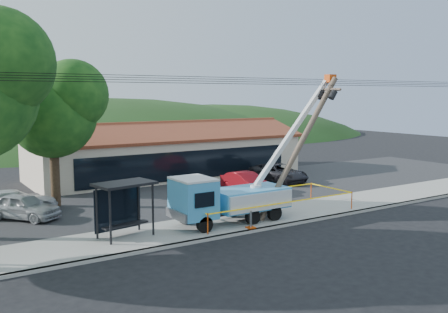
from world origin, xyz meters
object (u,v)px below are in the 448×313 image
car_silver (24,221)px  car_white (15,215)px  car_dark (278,183)px  bus_shelter (123,196)px  utility_truck (229,197)px  car_red (246,194)px  leaning_pole (303,139)px

car_silver → car_white: 1.55m
car_dark → car_white: bearing=174.9°
bus_shelter → car_dark: size_ratio=0.57×
utility_truck → car_red: bearing=48.4°
bus_shelter → car_dark: bus_shelter is taller
leaning_pole → car_silver: 15.97m
car_silver → car_red: 14.45m
utility_truck → car_red: size_ratio=2.42×
car_red → leaning_pole: bearing=-100.3°
car_red → utility_truck: bearing=-133.6°
utility_truck → car_white: size_ratio=2.19×
car_red → car_white: 14.78m
leaning_pole → utility_truck: bearing=172.9°
car_silver → car_dark: bearing=-32.7°
car_silver → car_red: bearing=-39.7°
car_white → car_dark: size_ratio=0.93×
utility_truck → bus_shelter: size_ratio=3.52×
leaning_pole → car_dark: (5.60, 8.99, -4.37)m
utility_truck → car_silver: size_ratio=2.49×
leaning_pole → car_red: leaning_pole is taller
car_red → car_dark: 5.09m
utility_truck → car_dark: (10.17, 8.43, -1.54)m
car_red → car_white: bearing=169.7°
leaning_pole → bus_shelter: (-10.17, 1.18, -2.30)m
leaning_pole → car_dark: size_ratio=1.53×
utility_truck → car_white: bearing=137.2°
leaning_pole → car_silver: bearing=151.1°
car_white → car_dark: bearing=-89.3°
car_dark → car_red: bearing=-160.1°
car_white → car_dark: 19.23m
car_silver → car_red: car_silver is taller
bus_shelter → car_silver: (-3.27, 6.23, -2.07)m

